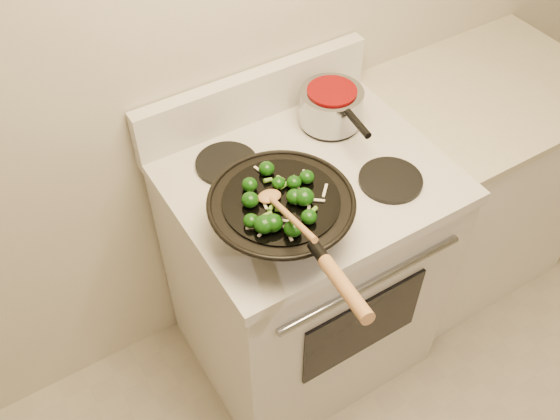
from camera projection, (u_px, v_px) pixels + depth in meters
stove at (303, 268)px, 2.11m from camera, size 0.78×0.67×1.08m
counter_unit at (463, 184)px, 2.40m from camera, size 0.79×0.62×0.91m
wok at (282, 215)px, 1.57m from camera, size 0.37×0.61×0.21m
stirfry at (280, 202)px, 1.50m from camera, size 0.25×0.26×0.04m
wooden_spoon at (281, 208)px, 1.46m from camera, size 0.07×0.27×0.11m
saucepan at (331, 106)px, 1.87m from camera, size 0.19×0.31×0.11m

